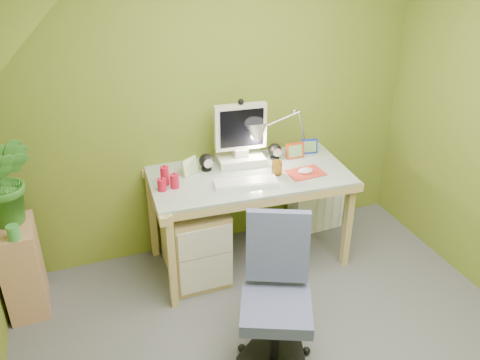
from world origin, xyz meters
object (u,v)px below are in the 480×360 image
object	(u,v)px
side_ledge	(23,268)
task_chair	(276,309)
potted_plant	(6,181)
monitor	(240,131)
radiator	(316,205)
desk	(249,218)
desk_lamp	(297,121)

from	to	relation	value
side_ledge	task_chair	size ratio (longest dim) A/B	0.79
potted_plant	side_ledge	bearing A→B (deg)	-117.76
potted_plant	task_chair	world-z (taller)	potted_plant
monitor	task_chair	bearing A→B (deg)	-94.95
radiator	potted_plant	bearing A→B (deg)	-178.75
desk	monitor	world-z (taller)	monitor
desk	monitor	size ratio (longest dim) A/B	2.74
desk	radiator	distance (m)	0.76
monitor	side_ledge	bearing A→B (deg)	-168.70
desk_lamp	radiator	world-z (taller)	desk_lamp
desk	task_chair	bearing A→B (deg)	-98.86
side_ledge	task_chair	xyz separation A→B (m)	(1.38, -1.03, 0.09)
desk	potted_plant	distance (m)	1.68
desk	potted_plant	world-z (taller)	potted_plant
monitor	radiator	distance (m)	1.06
monitor	potted_plant	bearing A→B (deg)	-170.41
desk_lamp	side_ledge	distance (m)	2.18
desk	task_chair	size ratio (longest dim) A/B	1.71
potted_plant	radiator	world-z (taller)	potted_plant
monitor	desk	bearing A→B (deg)	-84.23
monitor	radiator	size ratio (longest dim) A/B	1.17
desk	desk_lamp	xyz separation A→B (m)	(0.45, 0.18, 0.65)
monitor	task_chair	world-z (taller)	monitor
desk	radiator	xyz separation A→B (m)	(0.70, 0.23, -0.16)
task_chair	radiator	world-z (taller)	task_chair
desk_lamp	desk	bearing A→B (deg)	-153.58
potted_plant	task_chair	xyz separation A→B (m)	(1.35, -1.08, -0.54)
side_ledge	potted_plant	world-z (taller)	potted_plant
monitor	potted_plant	xyz separation A→B (m)	(-1.58, -0.11, -0.06)
desk_lamp	radiator	size ratio (longest dim) A/B	1.22
desk	side_ledge	bearing A→B (deg)	-177.16
monitor	radiator	bearing A→B (deg)	9.84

